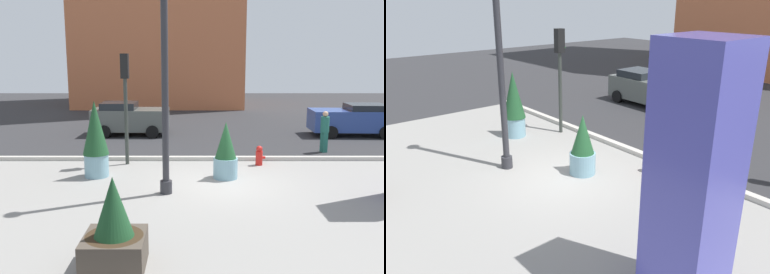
# 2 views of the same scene
# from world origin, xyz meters

# --- Properties ---
(ground_plane) EXTENTS (60.00, 60.00, 0.00)m
(ground_plane) POSITION_xyz_m (0.00, 4.00, 0.00)
(ground_plane) COLOR #2D2D30
(plaza_pavement) EXTENTS (18.00, 10.00, 0.02)m
(plaza_pavement) POSITION_xyz_m (0.00, -2.00, 0.00)
(plaza_pavement) COLOR gray
(plaza_pavement) RESTS_ON ground_plane
(curb_strip) EXTENTS (18.00, 0.24, 0.16)m
(curb_strip) POSITION_xyz_m (0.00, 3.12, 0.08)
(curb_strip) COLOR #B7B2A8
(curb_strip) RESTS_ON ground_plane
(lamp_post) EXTENTS (0.44, 0.44, 7.66)m
(lamp_post) POSITION_xyz_m (-1.76, -0.98, 3.74)
(lamp_post) COLOR #2D2D33
(lamp_post) RESTS_ON ground_plane
(art_pillar_blue) EXTENTS (1.18, 1.18, 4.73)m
(art_pillar_blue) POSITION_xyz_m (5.45, -1.53, 2.37)
(art_pillar_blue) COLOR #4C4CAD
(art_pillar_blue) RESTS_ON ground_plane
(potted_plant_mid_plaza) EXTENTS (0.82, 0.82, 1.93)m
(potted_plant_mid_plaza) POSITION_xyz_m (0.15, 0.64, 0.90)
(potted_plant_mid_plaza) COLOR #7AA8B7
(potted_plant_mid_plaza) RESTS_ON ground_plane
(potted_plant_near_left) EXTENTS (0.88, 0.88, 2.61)m
(potted_plant_near_left) POSITION_xyz_m (-4.24, 0.83, 1.34)
(potted_plant_near_left) COLOR #7AA8B7
(potted_plant_near_left) RESTS_ON ground_plane
(fire_hydrant) EXTENTS (0.36, 0.26, 0.75)m
(fire_hydrant) POSITION_xyz_m (1.55, 2.36, 0.37)
(fire_hydrant) COLOR red
(fire_hydrant) RESTS_ON ground_plane
(traffic_light_far_side) EXTENTS (0.28, 0.42, 4.15)m
(traffic_light_far_side) POSITION_xyz_m (-3.45, 2.52, 2.81)
(traffic_light_far_side) COLOR #333833
(traffic_light_far_side) RESTS_ON ground_plane
(car_intersection) EXTENTS (3.94, 2.14, 1.71)m
(car_intersection) POSITION_xyz_m (-4.23, 8.69, 0.87)
(car_intersection) COLOR #565B56
(car_intersection) RESTS_ON ground_plane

